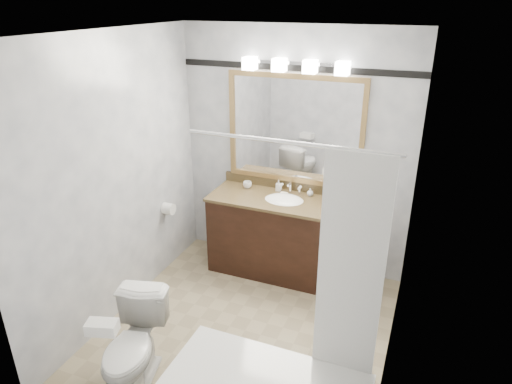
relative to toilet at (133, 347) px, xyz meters
The scene contains 13 objects.
room 1.35m from the toilet, 58.31° to the left, with size 2.42×2.62×2.52m.
vanity 1.94m from the toilet, 74.28° to the left, with size 1.53×0.58×0.97m.
mirror 2.48m from the toilet, 76.16° to the left, with size 1.40×0.04×1.10m.
vanity_light_bar 2.79m from the toilet, 75.81° to the left, with size 1.02×0.14×0.12m.
accent_stripe 2.82m from the toilet, 76.22° to the left, with size 2.40×0.01×0.06m, color black.
tp_roll 1.67m from the toilet, 112.02° to the left, with size 0.12×0.12×0.11m, color white.
toilet is the anchor object (origin of this frame).
tissue_box 0.47m from the toilet, 90.00° to the right, with size 0.20×0.11×0.08m, color white.
coffee_maker 2.27m from the toilet, 60.09° to the left, with size 0.17×0.22×0.33m.
cup_left 2.08m from the toilet, 88.10° to the left, with size 0.09×0.09×0.07m, color white.
soap_bottle_a 2.18m from the toilet, 79.13° to the left, with size 0.05×0.05×0.11m, color white.
soap_bottle_b 2.25m from the toilet, 70.18° to the left, with size 0.06×0.06×0.08m, color white.
soap_bar 2.11m from the toilet, 76.30° to the left, with size 0.07×0.04×0.02m, color beige.
Camera 1 is at (1.30, -2.95, 2.73)m, focal length 32.00 mm.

